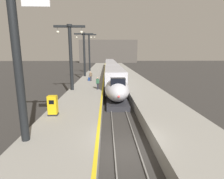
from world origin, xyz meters
name	(u,v)px	position (x,y,z in m)	size (l,w,h in m)	color
ground_plane	(127,151)	(0.00, 0.00, 0.00)	(260.00, 260.00, 0.00)	#33302D
platform_left	(92,81)	(-4.05, 24.75, 0.53)	(4.80, 110.00, 1.05)	gray
platform_right	(133,81)	(4.05, 24.75, 0.53)	(4.80, 110.00, 1.05)	gray
platform_left_safety_stripe	(104,78)	(-1.77, 24.75, 1.05)	(0.20, 107.80, 0.01)	yellow
rail_main_left	(109,81)	(-0.75, 27.50, 0.06)	(0.08, 110.00, 0.12)	slate
rail_main_right	(116,81)	(0.75, 27.50, 0.06)	(0.08, 110.00, 0.12)	slate
highspeed_train_main	(111,69)	(0.00, 34.57, 1.96)	(2.92, 55.98, 3.60)	silver
station_column_near	(16,39)	(-5.84, -0.34, 6.70)	(4.00, 0.68, 9.23)	black
station_column_mid	(71,51)	(-5.90, 13.82, 6.21)	(4.00, 0.68, 8.50)	black
station_column_far	(84,50)	(-5.90, 28.35, 6.52)	(4.00, 0.68, 9.08)	black
station_column_distant	(89,49)	(-5.90, 39.78, 7.04)	(4.00, 0.68, 10.07)	black
passenger_near_edge	(91,75)	(-4.06, 21.58, 2.04)	(0.57, 0.25, 1.69)	#23232D
passenger_mid_platform	(98,82)	(-2.44, 14.03, 2.04)	(0.42, 0.44, 1.69)	#23232D
rolling_suitcase	(89,79)	(-4.35, 21.77, 1.35)	(0.40, 0.22, 0.98)	navy
ticket_machine_yellow	(53,106)	(-5.55, 3.84, 1.79)	(0.76, 0.62, 1.60)	yellow
terminus_back_wall	(108,51)	(0.00, 102.00, 7.00)	(36.00, 2.00, 14.00)	#4C4742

